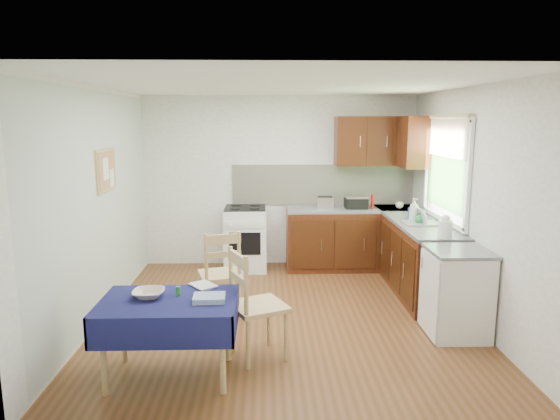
{
  "coord_description": "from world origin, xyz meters",
  "views": [
    {
      "loc": [
        -0.21,
        -5.26,
        2.14
      ],
      "look_at": [
        -0.05,
        0.09,
        1.18
      ],
      "focal_mm": 32.0,
      "sensor_mm": 36.0,
      "label": 1
    }
  ],
  "objects_px": {
    "kettle": "(445,228)",
    "chair_far": "(221,271)",
    "toaster": "(325,203)",
    "dining_table": "(169,312)",
    "chair_near": "(253,301)",
    "sandwich_press": "(356,202)",
    "dish_rack": "(421,222)"
  },
  "relations": [
    {
      "from": "kettle",
      "to": "chair_far",
      "type": "bearing_deg",
      "value": 177.98
    },
    {
      "from": "toaster",
      "to": "kettle",
      "type": "distance_m",
      "value": 2.14
    },
    {
      "from": "dining_table",
      "to": "toaster",
      "type": "distance_m",
      "value": 3.5
    },
    {
      "from": "chair_near",
      "to": "sandwich_press",
      "type": "xyz_separation_m",
      "value": [
        1.41,
        2.75,
        0.45
      ]
    },
    {
      "from": "dining_table",
      "to": "dish_rack",
      "type": "distance_m",
      "value": 3.33
    },
    {
      "from": "dining_table",
      "to": "kettle",
      "type": "bearing_deg",
      "value": 40.09
    },
    {
      "from": "toaster",
      "to": "chair_far",
      "type": "bearing_deg",
      "value": -135.48
    },
    {
      "from": "chair_far",
      "to": "toaster",
      "type": "height_order",
      "value": "toaster"
    },
    {
      "from": "sandwich_press",
      "to": "dish_rack",
      "type": "xyz_separation_m",
      "value": [
        0.59,
        -1.14,
        -0.07
      ]
    },
    {
      "from": "kettle",
      "to": "sandwich_press",
      "type": "bearing_deg",
      "value": 108.61
    },
    {
      "from": "toaster",
      "to": "dish_rack",
      "type": "relative_size",
      "value": 0.58
    },
    {
      "from": "toaster",
      "to": "dish_rack",
      "type": "xyz_separation_m",
      "value": [
        1.04,
        -1.13,
        -0.06
      ]
    },
    {
      "from": "chair_near",
      "to": "sandwich_press",
      "type": "relative_size",
      "value": 3.27
    },
    {
      "from": "dish_rack",
      "to": "sandwich_press",
      "type": "bearing_deg",
      "value": 139.5
    },
    {
      "from": "dining_table",
      "to": "toaster",
      "type": "height_order",
      "value": "toaster"
    },
    {
      "from": "chair_far",
      "to": "kettle",
      "type": "xyz_separation_m",
      "value": [
        2.41,
        -0.09,
        0.49
      ]
    },
    {
      "from": "sandwich_press",
      "to": "dish_rack",
      "type": "relative_size",
      "value": 0.76
    },
    {
      "from": "chair_far",
      "to": "dish_rack",
      "type": "xyz_separation_m",
      "value": [
        2.37,
        0.63,
        0.4
      ]
    },
    {
      "from": "toaster",
      "to": "kettle",
      "type": "height_order",
      "value": "kettle"
    },
    {
      "from": "dish_rack",
      "to": "chair_near",
      "type": "bearing_deg",
      "value": -118.78
    },
    {
      "from": "toaster",
      "to": "sandwich_press",
      "type": "bearing_deg",
      "value": -6.92
    },
    {
      "from": "dining_table",
      "to": "chair_near",
      "type": "bearing_deg",
      "value": 40.74
    },
    {
      "from": "chair_near",
      "to": "toaster",
      "type": "distance_m",
      "value": 2.94
    },
    {
      "from": "dining_table",
      "to": "chair_near",
      "type": "height_order",
      "value": "chair_near"
    },
    {
      "from": "chair_far",
      "to": "dish_rack",
      "type": "bearing_deg",
      "value": 179.41
    },
    {
      "from": "sandwich_press",
      "to": "kettle",
      "type": "distance_m",
      "value": 1.96
    },
    {
      "from": "dining_table",
      "to": "chair_near",
      "type": "relative_size",
      "value": 1.1
    },
    {
      "from": "chair_near",
      "to": "chair_far",
      "type": "bearing_deg",
      "value": -3.47
    },
    {
      "from": "chair_far",
      "to": "chair_near",
      "type": "distance_m",
      "value": 1.05
    },
    {
      "from": "chair_near",
      "to": "dining_table",
      "type": "bearing_deg",
      "value": 90.16
    },
    {
      "from": "sandwich_press",
      "to": "chair_near",
      "type": "bearing_deg",
      "value": -121.53
    },
    {
      "from": "dining_table",
      "to": "chair_far",
      "type": "height_order",
      "value": "chair_far"
    }
  ]
}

